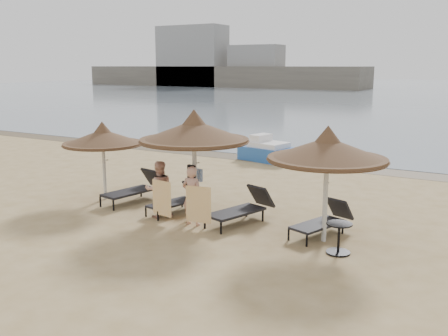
# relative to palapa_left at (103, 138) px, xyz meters

# --- Properties ---
(ground) EXTENTS (160.00, 160.00, 0.00)m
(ground) POSITION_rel_palapa_left_xyz_m (3.61, -0.70, -1.97)
(ground) COLOR tan
(ground) RESTS_ON ground
(wet_sand_strip) EXTENTS (200.00, 1.60, 0.01)m
(wet_sand_strip) POSITION_rel_palapa_left_xyz_m (3.61, 8.70, -1.96)
(wet_sand_strip) COLOR brown
(wet_sand_strip) RESTS_ON ground
(far_shore) EXTENTS (150.00, 54.80, 12.00)m
(far_shore) POSITION_rel_palapa_left_xyz_m (-21.50, 77.12, 0.94)
(far_shore) COLOR #6F6759
(far_shore) RESTS_ON ground
(palapa_left) EXTENTS (2.49, 2.49, 2.47)m
(palapa_left) POSITION_rel_palapa_left_xyz_m (0.00, 0.00, 0.00)
(palapa_left) COLOR silver
(palapa_left) RESTS_ON ground
(palapa_center) EXTENTS (3.03, 3.03, 3.01)m
(palapa_center) POSITION_rel_palapa_left_xyz_m (3.48, -0.13, 0.43)
(palapa_center) COLOR silver
(palapa_center) RESTS_ON ground
(palapa_right) EXTENTS (2.83, 2.83, 2.81)m
(palapa_right) POSITION_rel_palapa_left_xyz_m (7.28, -0.29, 0.27)
(palapa_right) COLOR silver
(palapa_right) RESTS_ON ground
(lounger_far_left) EXTENTS (1.06, 2.19, 0.94)m
(lounger_far_left) POSITION_rel_palapa_left_xyz_m (1.02, 0.29, -1.54)
(lounger_far_left) COLOR black
(lounger_far_left) RESTS_ON ground
(lounger_near_left) EXTENTS (1.01, 1.88, 0.80)m
(lounger_near_left) POSITION_rel_palapa_left_xyz_m (2.81, 0.00, -1.61)
(lounger_near_left) COLOR black
(lounger_near_left) RESTS_ON ground
(lounger_near_right) EXTENTS (1.25, 2.17, 0.92)m
(lounger_near_right) POSITION_rel_palapa_left_xyz_m (4.91, 0.06, -1.55)
(lounger_near_right) COLOR black
(lounger_near_right) RESTS_ON ground
(lounger_far_right) EXTENTS (1.19, 1.97, 0.84)m
(lounger_far_right) POSITION_rel_palapa_left_xyz_m (7.12, 0.19, -1.59)
(lounger_far_right) COLOR black
(lounger_far_right) RESTS_ON ground
(side_table) EXTENTS (0.58, 0.58, 0.71)m
(side_table) POSITION_rel_palapa_left_xyz_m (7.83, -0.90, -1.63)
(side_table) COLOR black
(side_table) RESTS_ON ground
(person_left) EXTENTS (1.00, 0.98, 1.85)m
(person_left) POSITION_rel_palapa_left_xyz_m (2.66, -0.69, -1.04)
(person_left) COLOR tan
(person_left) RESTS_ON ground
(person_right) EXTENTS (0.89, 0.62, 1.85)m
(person_right) POSITION_rel_palapa_left_xyz_m (3.84, -0.81, -1.04)
(person_right) COLOR tan
(person_right) RESTS_ON ground
(towel_left) EXTENTS (0.69, 0.12, 0.97)m
(towel_left) POSITION_rel_palapa_left_xyz_m (3.01, -1.04, -1.30)
(towel_left) COLOR orange
(towel_left) RESTS_ON ground
(towel_right) EXTENTS (0.68, 0.15, 0.96)m
(towel_right) POSITION_rel_palapa_left_xyz_m (4.19, -1.06, -1.30)
(towel_right) COLOR orange
(towel_right) RESTS_ON ground
(bag_patterned) EXTENTS (0.29, 0.16, 0.35)m
(bag_patterned) POSITION_rel_palapa_left_xyz_m (3.48, 0.05, -0.81)
(bag_patterned) COLOR silver
(bag_patterned) RESTS_ON ground
(bag_dark) EXTENTS (0.29, 0.18, 0.38)m
(bag_dark) POSITION_rel_palapa_left_xyz_m (3.48, -0.29, -0.67)
(bag_dark) COLOR black
(bag_dark) RESTS_ON ground
(pedal_boat) EXTENTS (2.69, 1.93, 1.14)m
(pedal_boat) POSITION_rel_palapa_left_xyz_m (1.69, 8.55, -1.54)
(pedal_boat) COLOR #2357A7
(pedal_boat) RESTS_ON ground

